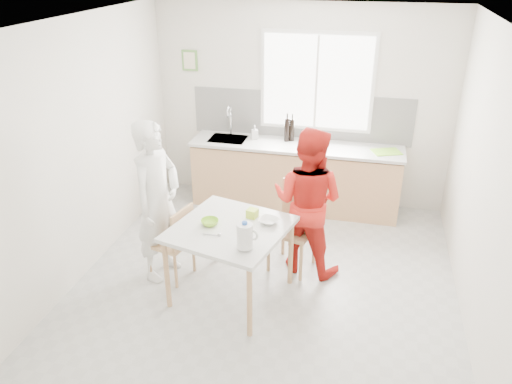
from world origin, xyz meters
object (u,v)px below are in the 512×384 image
chair_left (175,240)px  chair_far (295,222)px  wine_bottle_b (292,130)px  person_white (157,201)px  wine_bottle_a (287,130)px  dining_table (230,234)px  milk_jug (245,236)px  person_red (308,201)px  bowl_green (210,222)px  bowl_white (269,221)px

chair_left → chair_far: 1.33m
chair_left → chair_far: size_ratio=0.87×
wine_bottle_b → person_white: bearing=-117.5°
person_white → wine_bottle_a: size_ratio=5.52×
chair_far → wine_bottle_b: 1.68m
dining_table → milk_jug: size_ratio=4.85×
wine_bottle_a → chair_left: bearing=-111.6°
chair_far → wine_bottle_b: wine_bottle_b is taller
chair_far → person_white: bearing=-146.1°
chair_left → milk_jug: size_ratio=3.27×
dining_table → chair_left: (-0.66, 0.17, -0.25)m
person_red → wine_bottle_b: size_ratio=5.53×
person_red → milk_jug: (-0.42, -1.03, 0.12)m
dining_table → bowl_green: bowl_green is taller
person_red → person_white: bearing=31.3°
wine_bottle_b → chair_left: bearing=-112.8°
milk_jug → wine_bottle_a: (-0.09, 2.59, 0.13)m
chair_left → person_red: 1.47m
person_red → wine_bottle_b: 1.67m
chair_far → person_white: size_ratio=0.56×
wine_bottle_b → dining_table: bearing=-95.6°
chair_far → wine_bottle_a: 1.67m
dining_table → chair_far: 0.91m
person_white → wine_bottle_b: 2.33m
person_white → wine_bottle_b: size_ratio=5.89×
chair_left → chair_far: (1.21, 0.55, 0.07)m
chair_left → person_red: person_red is taller
wine_bottle_b → person_red: bearing=-74.3°
dining_table → chair_left: 0.73m
dining_table → person_white: size_ratio=0.72×
person_red → wine_bottle_a: bearing=-57.7°
person_red → bowl_green: bearing=52.1°
person_red → bowl_white: person_red is taller
wine_bottle_a → bowl_white: bearing=-84.7°
chair_left → bowl_green: bowl_green is taller
chair_left → bowl_green: size_ratio=4.86×
chair_far → person_red: bearing=1.1°
chair_far → milk_jug: milk_jug is taller
chair_left → dining_table: bearing=90.0°
chair_left → chair_far: chair_far is taller
bowl_white → chair_far: bearing=70.9°
bowl_white → wine_bottle_a: bearing=95.3°
bowl_green → wine_bottle_b: wine_bottle_b is taller
person_white → bowl_white: 1.20m
chair_far → milk_jug: bearing=-91.4°
chair_far → bowl_white: 0.65m
dining_table → chair_far: bearing=52.9°
chair_left → bowl_green: (0.46, -0.17, 0.36)m
milk_jug → dining_table: bearing=139.3°
person_white → person_red: bearing=-58.7°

